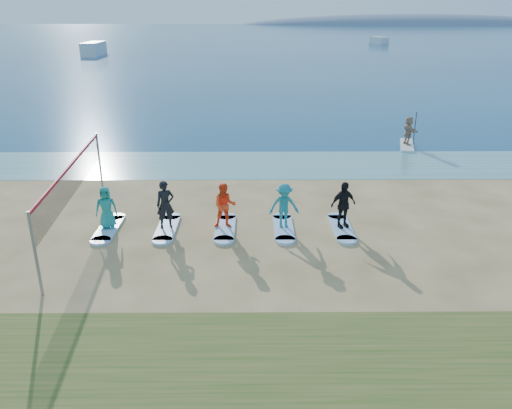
{
  "coord_description": "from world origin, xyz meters",
  "views": [
    {
      "loc": [
        -0.91,
        -14.17,
        7.39
      ],
      "look_at": [
        -0.79,
        2.0,
        1.1
      ],
      "focal_mm": 35.0,
      "sensor_mm": 36.0,
      "label": 1
    }
  ],
  "objects_px": {
    "paddleboard": "(407,145)",
    "surfboard_1": "(167,228)",
    "boat_offshore_a": "(95,56)",
    "student_1": "(165,205)",
    "surfboard_0": "(109,228)",
    "student_0": "(106,207)",
    "student_3": "(284,206)",
    "student_4": "(343,205)",
    "paddleboarder": "(409,131)",
    "boat_offshore_b": "(379,44)",
    "surfboard_2": "(225,228)",
    "volleyball_net": "(73,179)",
    "surfboard_3": "(284,228)",
    "student_2": "(225,206)",
    "surfboard_4": "(342,228)"
  },
  "relations": [
    {
      "from": "paddleboard",
      "to": "surfboard_2",
      "type": "height_order",
      "value": "paddleboard"
    },
    {
      "from": "surfboard_4",
      "to": "paddleboard",
      "type": "bearing_deg",
      "value": 63.83
    },
    {
      "from": "student_1",
      "to": "surfboard_4",
      "type": "bearing_deg",
      "value": -17.42
    },
    {
      "from": "surfboard_3",
      "to": "student_3",
      "type": "bearing_deg",
      "value": 0.0
    },
    {
      "from": "surfboard_1",
      "to": "student_4",
      "type": "xyz_separation_m",
      "value": [
        6.34,
        0.0,
        0.9
      ]
    },
    {
      "from": "paddleboard",
      "to": "boat_offshore_a",
      "type": "distance_m",
      "value": 73.85
    },
    {
      "from": "surfboard_3",
      "to": "surfboard_1",
      "type": "bearing_deg",
      "value": 180.0
    },
    {
      "from": "student_1",
      "to": "surfboard_3",
      "type": "xyz_separation_m",
      "value": [
        4.22,
        0.0,
        -0.92
      ]
    },
    {
      "from": "surfboard_0",
      "to": "student_2",
      "type": "relative_size",
      "value": 1.33
    },
    {
      "from": "surfboard_0",
      "to": "surfboard_1",
      "type": "bearing_deg",
      "value": 0.0
    },
    {
      "from": "boat_offshore_b",
      "to": "student_4",
      "type": "bearing_deg",
      "value": -123.44
    },
    {
      "from": "student_4",
      "to": "surfboard_2",
      "type": "bearing_deg",
      "value": 156.95
    },
    {
      "from": "paddleboard",
      "to": "surfboard_1",
      "type": "distance_m",
      "value": 16.97
    },
    {
      "from": "surfboard_2",
      "to": "volleyball_net",
      "type": "bearing_deg",
      "value": 179.48
    },
    {
      "from": "paddleboarder",
      "to": "boat_offshore_b",
      "type": "distance_m",
      "value": 100.05
    },
    {
      "from": "boat_offshore_a",
      "to": "surfboard_1",
      "type": "relative_size",
      "value": 3.95
    },
    {
      "from": "paddleboard",
      "to": "surfboard_3",
      "type": "distance_m",
      "value": 14.25
    },
    {
      "from": "student_1",
      "to": "surfboard_2",
      "type": "distance_m",
      "value": 2.3
    },
    {
      "from": "surfboard_2",
      "to": "student_4",
      "type": "height_order",
      "value": "student_4"
    },
    {
      "from": "student_1",
      "to": "surfboard_4",
      "type": "xyz_separation_m",
      "value": [
        6.34,
        0.0,
        -0.92
      ]
    },
    {
      "from": "student_2",
      "to": "surfboard_2",
      "type": "bearing_deg",
      "value": 0.0
    },
    {
      "from": "boat_offshore_b",
      "to": "student_3",
      "type": "distance_m",
      "value": 113.43
    },
    {
      "from": "paddleboard",
      "to": "surfboard_1",
      "type": "height_order",
      "value": "paddleboard"
    },
    {
      "from": "volleyball_net",
      "to": "student_2",
      "type": "height_order",
      "value": "volleyball_net"
    },
    {
      "from": "boat_offshore_a",
      "to": "student_2",
      "type": "height_order",
      "value": "student_2"
    },
    {
      "from": "boat_offshore_b",
      "to": "surfboard_2",
      "type": "height_order",
      "value": "boat_offshore_b"
    },
    {
      "from": "surfboard_0",
      "to": "student_2",
      "type": "height_order",
      "value": "student_2"
    },
    {
      "from": "paddleboard",
      "to": "surfboard_1",
      "type": "xyz_separation_m",
      "value": [
        -12.15,
        -11.84,
        -0.01
      ]
    },
    {
      "from": "boat_offshore_a",
      "to": "surfboard_1",
      "type": "xyz_separation_m",
      "value": [
        24.91,
        -75.71,
        0.04
      ]
    },
    {
      "from": "paddleboarder",
      "to": "student_4",
      "type": "height_order",
      "value": "student_4"
    },
    {
      "from": "paddleboard",
      "to": "surfboard_1",
      "type": "bearing_deg",
      "value": -120.88
    },
    {
      "from": "student_1",
      "to": "surfboard_2",
      "type": "xyz_separation_m",
      "value": [
        2.11,
        0.0,
        -0.92
      ]
    },
    {
      "from": "paddleboard",
      "to": "student_1",
      "type": "xyz_separation_m",
      "value": [
        -12.15,
        -11.84,
        0.9
      ]
    },
    {
      "from": "volleyball_net",
      "to": "surfboard_0",
      "type": "distance_m",
      "value": 2.15
    },
    {
      "from": "student_1",
      "to": "surfboard_0",
      "type": "bearing_deg",
      "value": 162.58
    },
    {
      "from": "paddleboard",
      "to": "surfboard_4",
      "type": "xyz_separation_m",
      "value": [
        -5.82,
        -11.84,
        -0.01
      ]
    },
    {
      "from": "volleyball_net",
      "to": "student_3",
      "type": "xyz_separation_m",
      "value": [
        7.41,
        -0.05,
        -0.99
      ]
    },
    {
      "from": "student_2",
      "to": "student_3",
      "type": "bearing_deg",
      "value": -4.08
    },
    {
      "from": "student_2",
      "to": "boat_offshore_a",
      "type": "bearing_deg",
      "value": 105.56
    },
    {
      "from": "boat_offshore_a",
      "to": "surfboard_1",
      "type": "height_order",
      "value": "boat_offshore_a"
    },
    {
      "from": "paddleboard",
      "to": "student_4",
      "type": "relative_size",
      "value": 1.76
    },
    {
      "from": "boat_offshore_b",
      "to": "student_0",
      "type": "xyz_separation_m",
      "value": [
        -35.84,
        -109.53,
        0.86
      ]
    },
    {
      "from": "volleyball_net",
      "to": "student_0",
      "type": "xyz_separation_m",
      "value": [
        1.07,
        -0.05,
        -1.04
      ]
    },
    {
      "from": "surfboard_0",
      "to": "student_3",
      "type": "xyz_separation_m",
      "value": [
        6.34,
        0.0,
        0.87
      ]
    },
    {
      "from": "volleyball_net",
      "to": "surfboard_1",
      "type": "bearing_deg",
      "value": -0.87
    },
    {
      "from": "boat_offshore_b",
      "to": "student_4",
      "type": "relative_size",
      "value": 3.15
    },
    {
      "from": "surfboard_2",
      "to": "surfboard_3",
      "type": "bearing_deg",
      "value": 0.0
    },
    {
      "from": "boat_offshore_a",
      "to": "student_0",
      "type": "height_order",
      "value": "student_0"
    },
    {
      "from": "paddleboarder",
      "to": "student_4",
      "type": "bearing_deg",
      "value": 144.39
    },
    {
      "from": "student_0",
      "to": "volleyball_net",
      "type": "bearing_deg",
      "value": 168.66
    }
  ]
}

